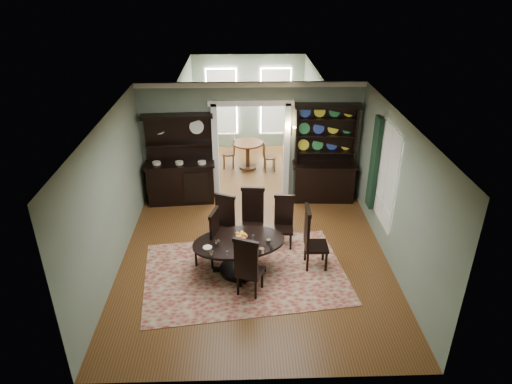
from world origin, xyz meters
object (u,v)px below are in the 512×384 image
sideboard (181,172)px  welsh_dresser (324,166)px  parlor_table (248,152)px  dining_table (239,250)px

sideboard → welsh_dresser: 3.63m
welsh_dresser → parlor_table: welsh_dresser is taller
dining_table → welsh_dresser: welsh_dresser is taller
dining_table → sideboard: bearing=103.9°
dining_table → welsh_dresser: bearing=43.3°
sideboard → dining_table: bearing=-69.0°
dining_table → parlor_table: bearing=75.5°
sideboard → parlor_table: size_ratio=2.56×
parlor_table → welsh_dresser: bearing=-46.0°
welsh_dresser → dining_table: bearing=-122.3°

